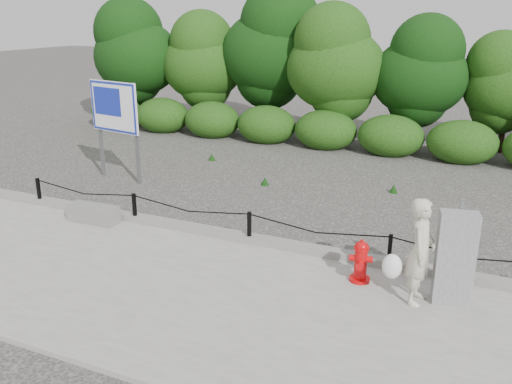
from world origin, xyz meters
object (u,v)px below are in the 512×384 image
Objects in this scene: pedestrian at (419,252)px; advertising_sign at (114,111)px; utility_cabinet at (455,258)px; fire_hydrant at (361,262)px; concrete_block at (93,214)px.

pedestrian is 0.63× the size of advertising_sign.
advertising_sign reaches higher than pedestrian.
utility_cabinet is at bearing -65.60° from pedestrian.
pedestrian reaches higher than utility_cabinet.
fire_hydrant is at bearing -13.73° from advertising_sign.
concrete_block is 0.70× the size of utility_cabinet.
utility_cabinet is at bearing -10.77° from advertising_sign.
fire_hydrant is 0.44× the size of pedestrian.
utility_cabinet reaches higher than concrete_block.
pedestrian reaches higher than fire_hydrant.
fire_hydrant is at bearing -3.03° from concrete_block.
pedestrian is 1.04× the size of utility_cabinet.
utility_cabinet is (6.79, -0.38, 0.52)m from concrete_block.
fire_hydrant is 1.39m from utility_cabinet.
advertising_sign is (-1.46, 2.71, 1.49)m from concrete_block.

